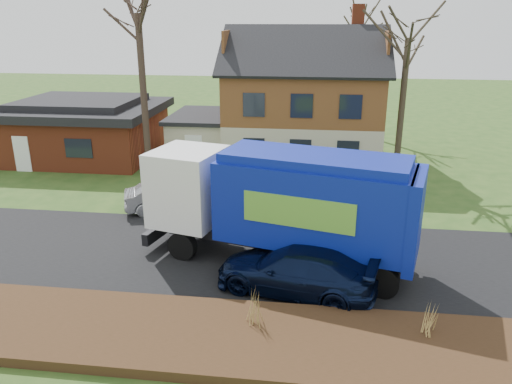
# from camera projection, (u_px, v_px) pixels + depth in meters

# --- Properties ---
(ground) EXTENTS (120.00, 120.00, 0.00)m
(ground) POSITION_uv_depth(u_px,v_px,m) (235.00, 256.00, 18.85)
(ground) COLOR #274918
(ground) RESTS_ON ground
(road) EXTENTS (80.00, 7.00, 0.02)m
(road) POSITION_uv_depth(u_px,v_px,m) (235.00, 255.00, 18.85)
(road) COLOR black
(road) RESTS_ON ground
(mulch_verge) EXTENTS (80.00, 3.50, 0.30)m
(mulch_verge) POSITION_uv_depth(u_px,v_px,m) (203.00, 336.00, 13.84)
(mulch_verge) COLOR #2F200F
(mulch_verge) RESTS_ON ground
(main_house) EXTENTS (12.95, 8.95, 9.26)m
(main_house) POSITION_uv_depth(u_px,v_px,m) (296.00, 95.00, 30.36)
(main_house) COLOR #BFB69A
(main_house) RESTS_ON ground
(ranch_house) EXTENTS (9.80, 8.20, 3.70)m
(ranch_house) POSITION_uv_depth(u_px,v_px,m) (83.00, 128.00, 31.84)
(ranch_house) COLOR #943B20
(ranch_house) RESTS_ON ground
(garbage_truck) EXTENTS (10.16, 4.97, 4.21)m
(garbage_truck) POSITION_uv_depth(u_px,v_px,m) (285.00, 201.00, 17.51)
(garbage_truck) COLOR black
(garbage_truck) RESTS_ON ground
(silver_sedan) EXTENTS (4.36, 2.78, 1.36)m
(silver_sedan) POSITION_uv_depth(u_px,v_px,m) (170.00, 196.00, 23.11)
(silver_sedan) COLOR #989BA0
(silver_sedan) RESTS_ON ground
(navy_wagon) EXTENTS (5.60, 3.30, 1.52)m
(navy_wagon) POSITION_uv_depth(u_px,v_px,m) (296.00, 271.00, 16.15)
(navy_wagon) COLOR black
(navy_wagon) RESTS_ON ground
(tree_front_east) EXTENTS (3.86, 3.86, 10.73)m
(tree_front_east) POSITION_uv_depth(u_px,v_px,m) (411.00, 13.00, 25.54)
(tree_front_east) COLOR #3B3123
(tree_front_east) RESTS_ON ground
(tree_back) EXTENTS (3.30, 3.30, 10.46)m
(tree_back) POSITION_uv_depth(u_px,v_px,m) (362.00, 14.00, 36.04)
(tree_back) COLOR #3D3324
(tree_back) RESTS_ON ground
(grass_clump_mid) EXTENTS (0.36, 0.29, 1.00)m
(grass_clump_mid) POSITION_uv_depth(u_px,v_px,m) (256.00, 309.00, 13.97)
(grass_clump_mid) COLOR #A18647
(grass_clump_mid) RESTS_ON mulch_verge
(grass_clump_east) EXTENTS (0.34, 0.28, 0.84)m
(grass_clump_east) POSITION_uv_depth(u_px,v_px,m) (433.00, 321.00, 13.54)
(grass_clump_east) COLOR tan
(grass_clump_east) RESTS_ON mulch_verge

